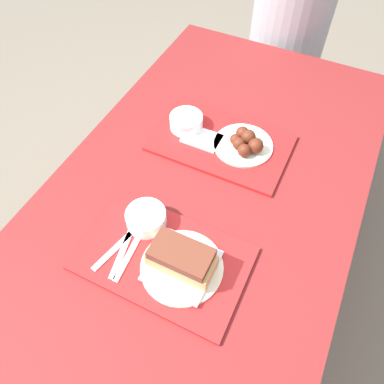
{
  "coord_description": "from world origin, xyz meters",
  "views": [
    {
      "loc": [
        0.27,
        -0.59,
        1.68
      ],
      "look_at": [
        -0.02,
        0.01,
        0.78
      ],
      "focal_mm": 35.0,
      "sensor_mm": 36.0,
      "label": 1
    }
  ],
  "objects_px": {
    "tray_far": "(221,143)",
    "wings_plate_far": "(245,143)",
    "brisket_sandwich_plate": "(182,261)",
    "tray_near": "(162,258)",
    "bowl_coleslaw_near": "(146,218)",
    "person_seated_across": "(292,16)",
    "bowl_coleslaw_far": "(186,121)"
  },
  "relations": [
    {
      "from": "brisket_sandwich_plate",
      "to": "bowl_coleslaw_far",
      "type": "distance_m",
      "value": 0.54
    },
    {
      "from": "tray_far",
      "to": "brisket_sandwich_plate",
      "type": "height_order",
      "value": "brisket_sandwich_plate"
    },
    {
      "from": "brisket_sandwich_plate",
      "to": "person_seated_across",
      "type": "height_order",
      "value": "person_seated_across"
    },
    {
      "from": "tray_near",
      "to": "person_seated_across",
      "type": "distance_m",
      "value": 1.34
    },
    {
      "from": "tray_near",
      "to": "bowl_coleslaw_near",
      "type": "distance_m",
      "value": 0.12
    },
    {
      "from": "tray_far",
      "to": "brisket_sandwich_plate",
      "type": "bearing_deg",
      "value": -79.33
    },
    {
      "from": "person_seated_across",
      "to": "tray_far",
      "type": "bearing_deg",
      "value": -88.8
    },
    {
      "from": "bowl_coleslaw_near",
      "to": "bowl_coleslaw_far",
      "type": "height_order",
      "value": "same"
    },
    {
      "from": "tray_far",
      "to": "wings_plate_far",
      "type": "distance_m",
      "value": 0.09
    },
    {
      "from": "person_seated_across",
      "to": "brisket_sandwich_plate",
      "type": "bearing_deg",
      "value": -85.41
    },
    {
      "from": "tray_near",
      "to": "tray_far",
      "type": "height_order",
      "value": "same"
    },
    {
      "from": "bowl_coleslaw_far",
      "to": "person_seated_across",
      "type": "distance_m",
      "value": 0.86
    },
    {
      "from": "brisket_sandwich_plate",
      "to": "wings_plate_far",
      "type": "height_order",
      "value": "brisket_sandwich_plate"
    },
    {
      "from": "tray_near",
      "to": "brisket_sandwich_plate",
      "type": "relative_size",
      "value": 2.06
    },
    {
      "from": "wings_plate_far",
      "to": "person_seated_across",
      "type": "height_order",
      "value": "person_seated_across"
    },
    {
      "from": "bowl_coleslaw_far",
      "to": "wings_plate_far",
      "type": "distance_m",
      "value": 0.22
    },
    {
      "from": "tray_far",
      "to": "tray_near",
      "type": "bearing_deg",
      "value": -86.96
    },
    {
      "from": "brisket_sandwich_plate",
      "to": "wings_plate_far",
      "type": "xyz_separation_m",
      "value": [
        -0.01,
        0.49,
        -0.02
      ]
    },
    {
      "from": "person_seated_across",
      "to": "bowl_coleslaw_far",
      "type": "bearing_deg",
      "value": -98.17
    },
    {
      "from": "tray_near",
      "to": "person_seated_across",
      "type": "xyz_separation_m",
      "value": [
        -0.04,
        1.34,
        0.02
      ]
    },
    {
      "from": "wings_plate_far",
      "to": "tray_far",
      "type": "bearing_deg",
      "value": -172.63
    },
    {
      "from": "tray_far",
      "to": "bowl_coleslaw_far",
      "type": "height_order",
      "value": "bowl_coleslaw_far"
    },
    {
      "from": "wings_plate_far",
      "to": "tray_near",
      "type": "bearing_deg",
      "value": -96.51
    },
    {
      "from": "tray_far",
      "to": "bowl_coleslaw_far",
      "type": "distance_m",
      "value": 0.15
    },
    {
      "from": "brisket_sandwich_plate",
      "to": "wings_plate_far",
      "type": "distance_m",
      "value": 0.49
    },
    {
      "from": "tray_far",
      "to": "wings_plate_far",
      "type": "bearing_deg",
      "value": 7.37
    },
    {
      "from": "bowl_coleslaw_far",
      "to": "bowl_coleslaw_near",
      "type": "bearing_deg",
      "value": -79.61
    },
    {
      "from": "brisket_sandwich_plate",
      "to": "wings_plate_far",
      "type": "relative_size",
      "value": 1.11
    },
    {
      "from": "person_seated_across",
      "to": "wings_plate_far",
      "type": "bearing_deg",
      "value": -83.46
    },
    {
      "from": "tray_far",
      "to": "wings_plate_far",
      "type": "relative_size",
      "value": 2.28
    },
    {
      "from": "bowl_coleslaw_near",
      "to": "brisket_sandwich_plate",
      "type": "xyz_separation_m",
      "value": [
        0.16,
        -0.08,
        0.01
      ]
    },
    {
      "from": "tray_near",
      "to": "brisket_sandwich_plate",
      "type": "distance_m",
      "value": 0.08
    }
  ]
}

